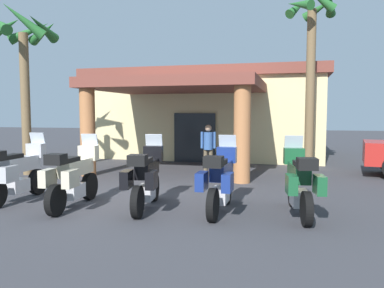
# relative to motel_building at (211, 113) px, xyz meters

# --- Properties ---
(ground_plane) EXTENTS (80.00, 80.00, 0.00)m
(ground_plane) POSITION_rel_motel_building_xyz_m (-0.11, -10.60, -2.10)
(ground_plane) COLOR #38383D
(motel_building) EXTENTS (11.30, 12.23, 4.11)m
(motel_building) POSITION_rel_motel_building_xyz_m (0.00, 0.00, 0.00)
(motel_building) COLOR beige
(motel_building) RESTS_ON ground_plane
(motorcycle_silver) EXTENTS (0.70, 2.21, 1.61)m
(motorcycle_silver) POSITION_rel_motel_building_xyz_m (-2.67, -11.40, -1.40)
(motorcycle_silver) COLOR black
(motorcycle_silver) RESTS_ON ground_plane
(motorcycle_cream) EXTENTS (0.72, 2.21, 1.61)m
(motorcycle_cream) POSITION_rel_motel_building_xyz_m (-1.04, -11.65, -1.40)
(motorcycle_cream) COLOR black
(motorcycle_cream) RESTS_ON ground_plane
(motorcycle_black) EXTENTS (0.76, 2.21, 1.61)m
(motorcycle_black) POSITION_rel_motel_building_xyz_m (0.60, -11.43, -1.40)
(motorcycle_black) COLOR black
(motorcycle_black) RESTS_ON ground_plane
(motorcycle_blue) EXTENTS (0.72, 2.21, 1.61)m
(motorcycle_blue) POSITION_rel_motel_building_xyz_m (2.23, -11.33, -1.40)
(motorcycle_blue) COLOR black
(motorcycle_blue) RESTS_ON ground_plane
(motorcycle_green) EXTENTS (0.78, 2.21, 1.61)m
(motorcycle_green) POSITION_rel_motel_building_xyz_m (3.86, -11.24, -1.40)
(motorcycle_green) COLOR black
(motorcycle_green) RESTS_ON ground_plane
(pedestrian) EXTENTS (0.53, 0.32, 1.71)m
(pedestrian) POSITION_rel_motel_building_xyz_m (1.03, -6.30, -1.12)
(pedestrian) COLOR brown
(pedestrian) RESTS_ON ground_plane
(palm_tree_roadside) EXTENTS (2.21, 2.31, 5.64)m
(palm_tree_roadside) POSITION_rel_motel_building_xyz_m (-4.97, -7.80, 2.14)
(palm_tree_roadside) COLOR brown
(palm_tree_roadside) RESTS_ON ground_plane
(palm_tree_near_portico) EXTENTS (1.96, 2.00, 6.57)m
(palm_tree_near_portico) POSITION_rel_motel_building_xyz_m (4.52, -4.44, 2.55)
(palm_tree_near_portico) COLOR brown
(palm_tree_near_portico) RESTS_ON ground_plane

